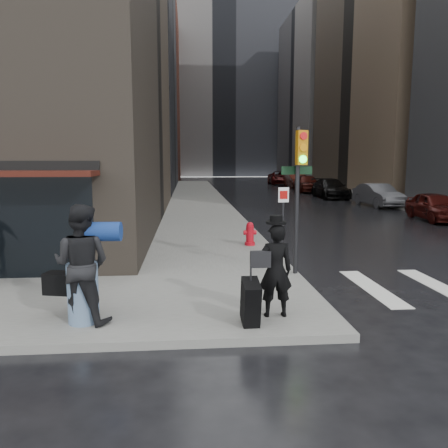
{
  "coord_description": "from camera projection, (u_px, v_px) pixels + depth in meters",
  "views": [
    {
      "loc": [
        -0.75,
        -8.52,
        2.93
      ],
      "look_at": [
        0.18,
        2.66,
        1.3
      ],
      "focal_mm": 35.0,
      "sensor_mm": 36.0,
      "label": 1
    }
  ],
  "objects": [
    {
      "name": "ground",
      "position": [
        226.0,
        306.0,
        8.88
      ],
      "size": [
        140.0,
        140.0,
        0.0
      ],
      "primitive_type": "plane",
      "color": "black",
      "rests_on": "ground"
    },
    {
      "name": "sidewalk_left",
      "position": [
        197.0,
        196.0,
        35.5
      ],
      "size": [
        4.0,
        50.0,
        0.15
      ],
      "primitive_type": "cube",
      "color": "slate",
      "rests_on": "ground"
    },
    {
      "name": "sidewalk_right",
      "position": [
        358.0,
        195.0,
        36.61
      ],
      "size": [
        3.0,
        50.0,
        0.15
      ],
      "primitive_type": "cube",
      "color": "slate",
      "rests_on": "ground"
    },
    {
      "name": "bldg_left_mid",
      "position": [
        61.0,
        16.0,
        42.84
      ],
      "size": [
        22.0,
        24.0,
        34.0
      ],
      "primitive_type": "cube",
      "color": "slate",
      "rests_on": "ground"
    },
    {
      "name": "bldg_left_far",
      "position": [
        107.0,
        95.0,
        67.08
      ],
      "size": [
        22.0,
        20.0,
        26.0
      ],
      "primitive_type": "cube",
      "color": "brown",
      "rests_on": "ground"
    },
    {
      "name": "bldg_right_far",
      "position": [
        363.0,
        97.0,
        66.42
      ],
      "size": [
        22.0,
        20.0,
        25.0
      ],
      "primitive_type": "cube",
      "color": "slate",
      "rests_on": "ground"
    },
    {
      "name": "bldg_distant",
      "position": [
        222.0,
        92.0,
        83.99
      ],
      "size": [
        40.0,
        12.0,
        32.0
      ],
      "primitive_type": "cube",
      "color": "slate",
      "rests_on": "ground"
    },
    {
      "name": "man_overcoat",
      "position": [
        270.0,
        275.0,
        7.69
      ],
      "size": [
        0.96,
        0.94,
        1.87
      ],
      "rotation": [
        0.0,
        0.0,
        3.16
      ],
      "color": "black",
      "rests_on": "ground"
    },
    {
      "name": "man_jeans",
      "position": [
        82.0,
        264.0,
        7.45
      ],
      "size": [
        1.45,
        1.04,
        2.06
      ],
      "rotation": [
        0.0,
        0.0,
        2.91
      ],
      "color": "black",
      "rests_on": "ground"
    },
    {
      "name": "traffic_light",
      "position": [
        298.0,
        181.0,
        10.47
      ],
      "size": [
        0.88,
        0.48,
        3.57
      ],
      "rotation": [
        0.0,
        0.0,
        0.18
      ],
      "color": "black",
      "rests_on": "ground"
    },
    {
      "name": "fire_hydrant",
      "position": [
        250.0,
        235.0,
        14.45
      ],
      "size": [
        0.43,
        0.34,
        0.78
      ],
      "rotation": [
        0.0,
        0.0,
        0.03
      ],
      "color": "#B20A18",
      "rests_on": "ground"
    },
    {
      "name": "parked_car_1",
      "position": [
        435.0,
        206.0,
        21.46
      ],
      "size": [
        2.01,
        4.23,
        1.4
      ],
      "primitive_type": "imported",
      "rotation": [
        0.0,
        0.0,
        -0.09
      ],
      "color": "#42100D",
      "rests_on": "ground"
    },
    {
      "name": "parked_car_2",
      "position": [
        378.0,
        195.0,
        28.01
      ],
      "size": [
        1.81,
        4.53,
        1.46
      ],
      "primitive_type": "imported",
      "rotation": [
        0.0,
        0.0,
        0.06
      ],
      "color": "#4D4E53",
      "rests_on": "ground"
    },
    {
      "name": "parked_car_3",
      "position": [
        330.0,
        188.0,
        34.47
      ],
      "size": [
        2.27,
        5.25,
        1.51
      ],
      "primitive_type": "imported",
      "rotation": [
        0.0,
        0.0,
        -0.03
      ],
      "color": "black",
      "rests_on": "ground"
    },
    {
      "name": "parked_car_4",
      "position": [
        307.0,
        183.0,
        41.0
      ],
      "size": [
        2.19,
        4.91,
        1.64
      ],
      "primitive_type": "imported",
      "rotation": [
        0.0,
        0.0,
        -0.05
      ],
      "color": "#42120D",
      "rests_on": "ground"
    },
    {
      "name": "parked_car_5",
      "position": [
        296.0,
        180.0,
        47.59
      ],
      "size": [
        1.77,
        5.02,
        1.65
      ],
      "primitive_type": "imported",
      "rotation": [
        0.0,
        0.0,
        -0.0
      ],
      "color": "#3B120B",
      "rests_on": "ground"
    },
    {
      "name": "parked_car_6",
      "position": [
        281.0,
        178.0,
        54.11
      ],
      "size": [
        3.11,
        6.07,
        1.64
      ],
      "primitive_type": "imported",
      "rotation": [
        0.0,
        0.0,
        -0.07
      ],
      "color": "#400D0C",
      "rests_on": "ground"
    }
  ]
}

